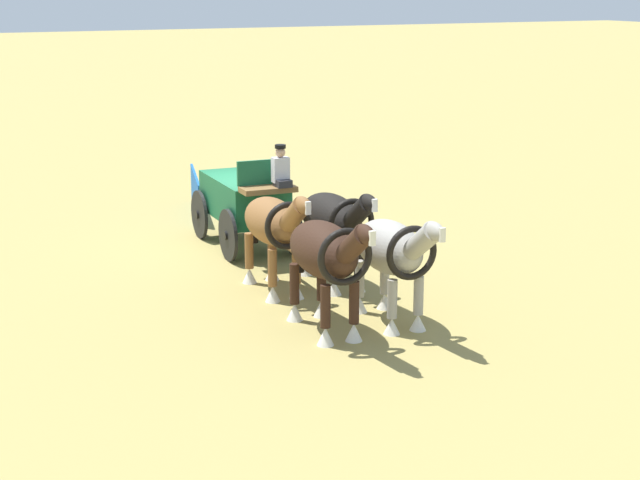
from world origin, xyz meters
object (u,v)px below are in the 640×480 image
at_px(draft_horse_rear_near, 334,221).
at_px(draft_horse_lead_off, 326,255).
at_px(show_wagon, 246,201).
at_px(draft_horse_rear_off, 274,226).
at_px(draft_horse_lead_near, 392,251).

height_order(draft_horse_rear_near, draft_horse_lead_off, draft_horse_lead_off).
bearing_deg(draft_horse_rear_near, show_wagon, -172.82).
xyz_separation_m(draft_horse_rear_off, draft_horse_lead_off, (2.59, -0.14, 0.05)).
bearing_deg(show_wagon, draft_horse_lead_near, 2.91).
distance_m(draft_horse_lead_near, draft_horse_lead_off, 1.30).
height_order(draft_horse_rear_off, draft_horse_lead_off, draft_horse_lead_off).
bearing_deg(draft_horse_lead_near, draft_horse_rear_off, -156.43).
distance_m(show_wagon, draft_horse_rear_near, 3.64).
height_order(show_wagon, draft_horse_rear_off, show_wagon).
height_order(show_wagon, draft_horse_rear_near, show_wagon).
bearing_deg(draft_horse_lead_near, draft_horse_lead_off, -93.26).
distance_m(draft_horse_rear_near, draft_horse_rear_off, 1.30).
distance_m(show_wagon, draft_horse_lead_off, 6.22).
distance_m(show_wagon, draft_horse_lead_near, 6.22).
bearing_deg(show_wagon, draft_horse_rear_off, -13.41).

